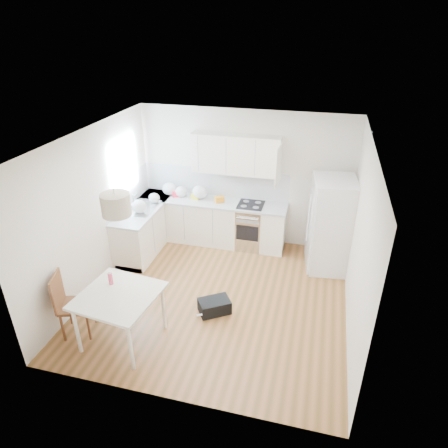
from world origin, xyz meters
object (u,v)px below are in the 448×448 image
(dining_chair, at_px, (76,304))
(dining_table, at_px, (119,300))
(gym_bag, at_px, (214,306))
(refrigerator, at_px, (331,225))

(dining_chair, bearing_deg, dining_table, -17.50)
(dining_chair, relative_size, gym_bag, 2.11)
(dining_chair, xyz_separation_m, gym_bag, (1.82, 0.93, -0.40))
(dining_chair, bearing_deg, gym_bag, 8.59)
(dining_table, xyz_separation_m, gym_bag, (1.11, 0.92, -0.61))
(dining_table, relative_size, dining_chair, 1.13)
(refrigerator, xyz_separation_m, dining_chair, (-3.50, -2.74, -0.36))
(refrigerator, distance_m, dining_table, 3.91)
(dining_table, distance_m, dining_chair, 0.74)
(refrigerator, distance_m, gym_bag, 2.59)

